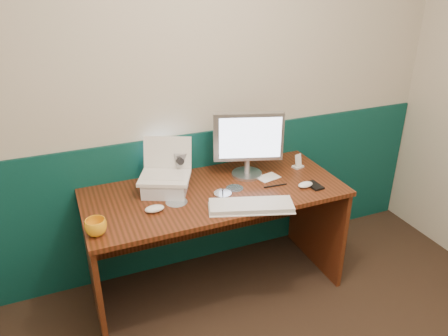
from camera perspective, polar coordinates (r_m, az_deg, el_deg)
name	(u,v)px	position (r m, az deg, el deg)	size (l,w,h in m)	color
back_wall	(202,95)	(2.85, -2.84, 9.48)	(3.50, 0.04, 2.50)	#BBB39E
wainscot	(205,197)	(3.14, -2.47, -3.87)	(3.48, 0.02, 1.00)	#073435
desk	(215,241)	(2.90, -1.14, -9.48)	(1.60, 0.70, 0.75)	#361909
laptop_riser	(165,186)	(2.68, -7.68, -2.32)	(0.26, 0.22, 0.09)	silver
laptop	(164,161)	(2.61, -7.89, 0.97)	(0.30, 0.23, 0.25)	silver
monitor	(248,144)	(2.80, 3.09, 3.16)	(0.45, 0.13, 0.45)	#B6B6BC
keyboard	(251,206)	(2.51, 3.56, -5.02)	(0.48, 0.16, 0.03)	silver
mouse_right	(305,185)	(2.78, 10.59, -2.15)	(0.10, 0.06, 0.03)	white
mouse_left	(155,209)	(2.50, -9.07, -5.27)	(0.11, 0.07, 0.04)	white
mug	(96,227)	(2.36, -16.38, -7.43)	(0.11, 0.11, 0.09)	orange
camcorder	(179,166)	(2.79, -5.93, 0.22)	(0.09, 0.13, 0.20)	#A1A1A5
cd_spindle	(223,194)	(2.63, -0.17, -3.47)	(0.11, 0.11, 0.02)	#B0B4C0
cd_loose_a	(177,202)	(2.59, -6.21, -4.45)	(0.13, 0.13, 0.00)	silver
cd_loose_b	(235,188)	(2.73, 1.40, -2.65)	(0.11, 0.11, 0.00)	silver
pen	(275,186)	(2.77, 6.72, -2.31)	(0.01, 0.01, 0.16)	black
papers	(268,177)	(2.87, 5.81, -1.22)	(0.14, 0.10, 0.00)	white
dock	(298,167)	(3.03, 9.61, 0.18)	(0.07, 0.05, 0.01)	silver
music_player	(298,160)	(3.01, 9.68, 1.02)	(0.05, 0.01, 0.08)	white
pda	(314,186)	(2.80, 11.73, -2.25)	(0.07, 0.12, 0.01)	black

